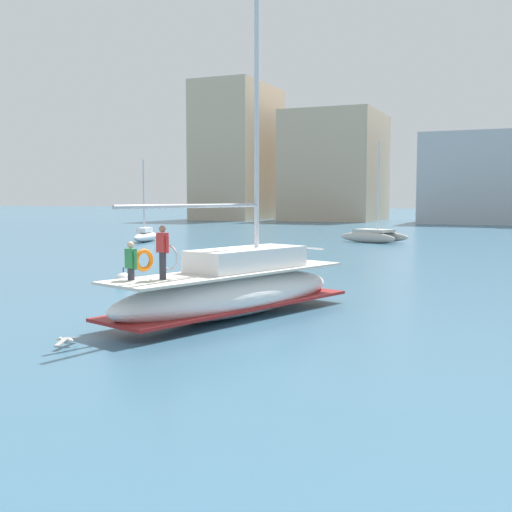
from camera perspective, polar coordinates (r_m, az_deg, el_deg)
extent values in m
plane|color=#38607A|center=(23.39, -3.71, -4.29)|extent=(400.00, 400.00, 0.00)
ellipsoid|color=white|center=(20.96, -2.14, -3.46)|extent=(5.39, 9.86, 1.40)
cube|color=maroon|center=(21.01, -2.14, -4.31)|extent=(5.35, 9.69, 0.10)
cube|color=beige|center=(20.86, -2.15, -1.45)|extent=(5.05, 9.34, 0.08)
cube|color=white|center=(21.34, -0.81, -0.24)|extent=(2.99, 4.63, 0.70)
cylinder|color=silver|center=(21.86, 0.05, 14.29)|extent=(0.16, 0.16, 11.66)
cylinder|color=#B7B7BC|center=(19.55, -5.61, 4.43)|extent=(1.98, 5.49, 0.12)
cylinder|color=silver|center=(24.16, 5.15, 0.67)|extent=(0.87, 0.35, 0.06)
torus|color=orange|center=(19.91, -9.89, -0.36)|extent=(0.36, 0.71, 0.70)
cylinder|color=#33333D|center=(18.86, -8.26, -0.86)|extent=(0.20, 0.20, 0.80)
cube|color=red|center=(18.80, -8.28, 1.20)|extent=(0.37, 0.29, 0.56)
sphere|color=#9E7051|center=(18.78, -8.30, 2.38)|extent=(0.20, 0.20, 0.20)
cylinder|color=red|center=(18.97, -8.71, 1.08)|extent=(0.09, 0.09, 0.50)
cylinder|color=red|center=(18.64, -7.85, 1.01)|extent=(0.09, 0.09, 0.50)
cylinder|color=#33333D|center=(18.87, -11.00, -1.59)|extent=(0.20, 0.20, 0.35)
cube|color=#338C4C|center=(18.82, -11.02, -0.22)|extent=(0.37, 0.29, 0.56)
sphere|color=beige|center=(18.79, -11.04, 0.97)|extent=(0.20, 0.20, 0.20)
cylinder|color=#338C4C|center=(19.00, -11.42, -0.32)|extent=(0.09, 0.09, 0.50)
cylinder|color=#338C4C|center=(18.65, -10.61, -0.41)|extent=(0.09, 0.09, 0.50)
torus|color=silver|center=(18.99, -7.71, -0.15)|extent=(0.74, 0.30, 0.76)
ellipsoid|color=#B7B2A8|center=(57.15, 10.96, 1.72)|extent=(5.34, 2.49, 0.89)
ellipsoid|color=#B7B2A8|center=(55.43, 9.79, 1.63)|extent=(5.34, 2.49, 0.89)
cube|color=#B7B2A8|center=(56.26, 10.39, 2.23)|extent=(3.56, 3.01, 0.24)
cylinder|color=silver|center=(55.97, 10.81, 6.12)|extent=(0.14, 0.14, 7.41)
ellipsoid|color=white|center=(56.77, -9.73, 1.68)|extent=(2.40, 5.29, 0.83)
cube|color=white|center=(56.49, -9.82, 2.29)|extent=(1.25, 2.19, 0.40)
cylinder|color=silver|center=(56.30, -9.91, 5.25)|extent=(0.13, 0.13, 6.23)
ellipsoid|color=silver|center=(17.53, -16.40, -7.19)|extent=(0.38, 0.23, 0.16)
sphere|color=silver|center=(17.62, -16.93, -7.04)|extent=(0.11, 0.11, 0.11)
cone|color=gold|center=(17.66, -17.11, -7.05)|extent=(0.08, 0.05, 0.04)
cube|color=#9E9993|center=(17.32, -16.82, -7.28)|extent=(0.22, 0.51, 0.13)
cube|color=#9E9993|center=(17.74, -15.98, -6.96)|extent=(0.22, 0.51, 0.13)
sphere|color=silver|center=(28.64, -11.64, -2.18)|extent=(0.74, 0.74, 0.74)
cylinder|color=black|center=(28.60, -11.66, -1.58)|extent=(0.04, 0.04, 0.60)
cube|color=#C6AD8E|center=(113.33, -1.57, 9.11)|extent=(10.58, 17.93, 23.04)
cube|color=#C6AD8E|center=(109.26, 7.07, 7.81)|extent=(14.64, 17.59, 17.68)
cube|color=#B2B7BC|center=(101.25, 18.30, 6.48)|extent=(12.94, 14.33, 13.04)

